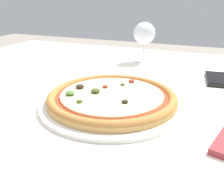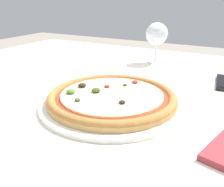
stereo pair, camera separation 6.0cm
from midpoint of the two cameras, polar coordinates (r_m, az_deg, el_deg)
name	(u,v)px [view 2 (the right image)]	position (r m, az deg, el deg)	size (l,w,h in m)	color
dining_table	(85,106)	(0.80, -4.04, -2.91)	(1.31, 1.19, 0.76)	brown
pizza_plate	(112,98)	(0.61, 2.82, -1.20)	(0.35, 0.35, 0.04)	white
wine_glass_far_left	(157,35)	(1.01, 11.92, 13.01)	(0.09, 0.09, 0.16)	silver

